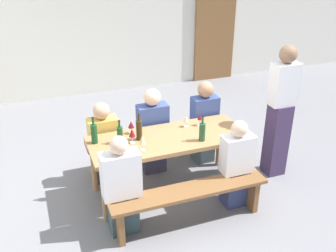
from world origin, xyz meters
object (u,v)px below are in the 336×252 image
wine_bottle_1 (202,131)px  wine_glass_3 (132,133)px  wooden_door (215,31)px  seated_guest_far_2 (204,123)px  bench_near (189,197)px  wine_glass_4 (142,140)px  wine_bottle_0 (139,130)px  standing_host (280,114)px  wine_bottle_3 (94,133)px  seated_guest_near_1 (236,166)px  seated_guest_far_1 (153,133)px  seated_guest_near_0 (122,188)px  tasting_table (168,144)px  wine_glass_2 (200,117)px  wine_glass_0 (131,125)px  seated_guest_far_0 (104,144)px  wine_glass_1 (186,119)px  bench_far (151,142)px  wine_bottle_2 (120,135)px

wine_bottle_1 → wine_glass_3: (-0.78, 0.22, 0.01)m
wooden_door → seated_guest_far_2: wooden_door is taller
bench_near → wine_glass_4: wine_glass_4 is taller
wine_bottle_0 → standing_host: standing_host is taller
wine_bottle_0 → standing_host: (1.81, -0.17, -0.01)m
wooden_door → wine_bottle_3: 4.73m
seated_guest_near_1 → standing_host: standing_host is taller
seated_guest_near_1 → seated_guest_far_1: seated_guest_far_1 is taller
wooden_door → seated_guest_near_0: 5.20m
bench_near → wine_glass_4: (-0.37, 0.48, 0.53)m
tasting_table → wine_bottle_1: (0.35, -0.21, 0.20)m
wine_glass_2 → wine_glass_0: bearing=174.4°
wine_bottle_0 → seated_guest_far_2: (1.06, 0.45, -0.30)m
wine_glass_3 → wine_glass_4: 0.21m
seated_guest_near_1 → seated_guest_far_0: bearing=51.8°
wine_bottle_0 → seated_guest_near_0: 0.78m
wine_glass_1 → wine_glass_3: bearing=-166.6°
wooden_door → wine_glass_0: size_ratio=13.01×
standing_host → seated_guest_far_2: bearing=-39.6°
bench_near → wine_bottle_3: bearing=135.1°
wooden_door → seated_guest_far_0: 4.40m
seated_guest_far_0 → seated_guest_far_2: seated_guest_far_2 is taller
wine_bottle_1 → seated_guest_near_0: size_ratio=0.27×
standing_host → wine_bottle_3: bearing=-6.7°
bench_far → wine_glass_0: bearing=-132.3°
wine_glass_1 → wine_glass_4: wine_glass_4 is taller
bench_far → wine_glass_2: size_ratio=11.54×
wine_bottle_2 → bench_near: bearing=-52.3°
wine_glass_1 → seated_guest_far_0: seated_guest_far_0 is taller
wine_bottle_0 → wine_bottle_2: size_ratio=1.15×
wine_glass_2 → bench_near: bearing=-120.3°
wine_bottle_0 → wine_glass_3: (-0.10, -0.06, -0.00)m
wine_glass_1 → wine_glass_2: 0.18m
seated_guest_far_1 → wine_bottle_1: bearing=26.8°
wine_bottle_1 → wine_bottle_2: (-0.91, 0.27, -0.01)m
tasting_table → standing_host: 1.50m
wine_bottle_2 → seated_guest_near_0: bearing=-104.0°
wooden_door → tasting_table: size_ratio=1.12×
seated_guest_near_0 → seated_guest_far_0: bearing=-1.8°
tasting_table → wine_bottle_0: wine_bottle_0 is taller
wine_glass_1 → seated_guest_far_0: (-0.98, 0.33, -0.34)m
tasting_table → seated_guest_near_1: bearing=-38.8°
wine_glass_1 → seated_guest_near_0: (-1.02, -0.71, -0.31)m
bench_near → bench_far: same height
wine_glass_1 → wine_glass_2: size_ratio=0.98×
wine_bottle_0 → wine_glass_2: wine_bottle_0 is taller
wooden_door → wine_glass_4: size_ratio=11.22×
tasting_table → seated_guest_near_0: seated_guest_near_0 is taller
bench_near → wine_glass_3: size_ratio=9.80×
wine_glass_0 → wine_glass_4: (0.01, -0.44, 0.02)m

